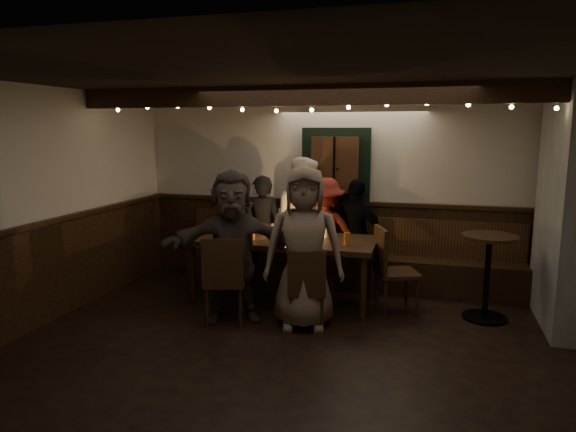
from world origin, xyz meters
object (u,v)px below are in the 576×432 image
(chair_near_right, at_px, (307,285))
(person_g, at_px, (304,248))
(chair_end, at_px, (389,265))
(person_c, at_px, (302,221))
(person_e, at_px, (356,234))
(chair_near_left, at_px, (224,276))
(dining_table, at_px, (283,243))
(person_f, at_px, (232,246))
(person_a, at_px, (237,228))
(person_b, at_px, (262,229))
(person_d, at_px, (324,234))
(high_top, at_px, (488,266))

(chair_near_right, bearing_deg, person_g, 122.53)
(chair_end, distance_m, person_c, 1.52)
(person_c, distance_m, person_e, 0.76)
(chair_near_left, bearing_deg, person_e, 54.96)
(dining_table, relative_size, person_f, 1.33)
(person_f, bearing_deg, chair_near_left, -124.10)
(dining_table, bearing_deg, person_e, 44.77)
(person_a, bearing_deg, chair_end, -176.82)
(chair_end, bearing_deg, chair_near_right, -134.95)
(chair_near_right, distance_m, chair_end, 1.13)
(chair_near_left, bearing_deg, person_a, 106.65)
(person_b, bearing_deg, person_e, 162.84)
(person_d, bearing_deg, person_b, -21.91)
(chair_end, bearing_deg, person_d, 142.82)
(person_b, bearing_deg, person_g, 103.40)
(person_e, bearing_deg, person_f, 77.02)
(person_e, bearing_deg, person_c, 24.26)
(dining_table, xyz_separation_m, chair_near_right, (0.50, -0.82, -0.24))
(person_e, bearing_deg, person_d, 38.12)
(chair_end, distance_m, person_f, 1.84)
(person_b, distance_m, person_f, 1.48)
(chair_near_left, distance_m, chair_end, 1.92)
(chair_end, distance_m, high_top, 1.08)
(person_g, bearing_deg, person_f, 168.38)
(person_f, xyz_separation_m, person_g, (0.81, 0.02, 0.03))
(chair_end, xyz_separation_m, person_g, (-0.85, -0.72, 0.31))
(chair_near_right, xyz_separation_m, person_e, (0.29, 1.60, 0.24))
(dining_table, bearing_deg, person_a, 143.10)
(person_a, bearing_deg, person_f, 130.36)
(chair_end, xyz_separation_m, person_d, (-0.92, 0.70, 0.18))
(person_c, distance_m, person_g, 1.57)
(chair_near_left, xyz_separation_m, person_b, (-0.11, 1.63, 0.20))
(chair_end, height_order, person_e, person_e)
(chair_near_left, distance_m, person_b, 1.65)
(chair_end, distance_m, person_e, 0.97)
(person_d, bearing_deg, person_g, 73.41)
(person_d, xyz_separation_m, person_f, (-0.74, -1.43, 0.10))
(person_a, bearing_deg, person_b, -150.30)
(person_e, bearing_deg, person_b, 26.89)
(person_c, bearing_deg, person_b, 29.74)
(high_top, bearing_deg, chair_near_right, -155.14)
(person_c, bearing_deg, person_e, -156.41)
(person_b, relative_size, person_c, 0.86)
(chair_near_right, distance_m, person_g, 0.39)
(person_e, height_order, person_g, person_g)
(dining_table, relative_size, person_c, 1.28)
(high_top, bearing_deg, person_d, 162.58)
(chair_near_left, xyz_separation_m, person_f, (0.04, 0.16, 0.29))
(dining_table, height_order, high_top, dining_table)
(high_top, relative_size, person_b, 0.64)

